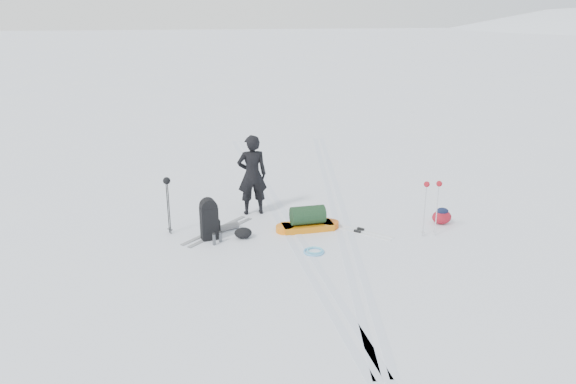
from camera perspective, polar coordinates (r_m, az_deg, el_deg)
name	(u,v)px	position (r m, az deg, el deg)	size (l,w,h in m)	color
ground	(294,237)	(12.03, 0.64, -4.63)	(200.00, 200.00, 0.00)	white
snow_hill_backdrop	(515,361)	(136.43, 22.03, -15.61)	(359.50, 192.00, 162.45)	silver
ski_tracks	(314,221)	(12.92, 2.69, -2.93)	(3.38, 17.97, 0.01)	silver
skier	(252,175)	(13.09, -3.66, 1.74)	(0.70, 0.46, 1.91)	black
pulk_sled	(308,221)	(12.36, 2.01, -2.93)	(1.46, 0.56, 0.55)	orange
expedition_rucksack	(212,219)	(11.96, -7.78, -2.78)	(0.86, 0.76, 0.90)	black
ski_poles_black	(167,188)	(12.14, -12.18, 0.43)	(0.16, 0.17, 1.28)	black
ski_poles_silver	(432,190)	(12.11, 14.46, 0.16)	(0.40, 0.13, 1.24)	silver
touring_skis_grey	(218,231)	(12.42, -7.12, -3.92)	(1.60, 1.65, 0.07)	#919599
touring_skis_white	(359,231)	(12.41, 7.23, -3.95)	(1.33, 1.23, 0.06)	silver
rope_coil	(314,251)	(11.34, 2.67, -6.01)	(0.51, 0.51, 0.05)	#5DAEE2
small_daypack	(442,216)	(13.15, 15.36, -2.37)	(0.55, 0.53, 0.38)	maroon
thermos_pair	(217,238)	(11.78, -7.22, -4.65)	(0.20, 0.21, 0.26)	#525459
stuff_sack	(243,233)	(11.99, -4.58, -4.17)	(0.45, 0.40, 0.23)	black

